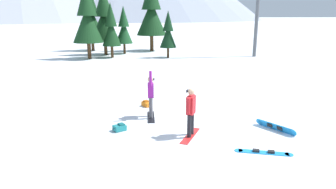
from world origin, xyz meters
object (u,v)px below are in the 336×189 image
(snowboarder_foreground, at_px, (191,111))
(pine_tree_young, at_px, (91,17))
(snowboarder_midground, at_px, (151,95))
(pine_tree_twin, at_px, (104,18))
(backpack_teal, at_px, (120,128))
(loose_snowboard_far_spare, at_px, (263,152))
(pine_tree_tall, at_px, (168,32))
(backpack_orange, at_px, (147,104))
(pine_tree_short, at_px, (124,28))
(pine_tree_slender, at_px, (111,28))
(pine_tree_broad, at_px, (151,11))
(loose_snowboard_near_left, at_px, (275,127))
(pine_tree_leaning, at_px, (87,18))

(snowboarder_foreground, distance_m, pine_tree_young, 28.43)
(snowboarder_midground, xyz_separation_m, pine_tree_twin, (-5.07, 20.91, 2.83))
(snowboarder_midground, bearing_deg, backpack_teal, -127.77)
(pine_tree_twin, bearing_deg, pine_tree_young, 118.37)
(loose_snowboard_far_spare, relative_size, backpack_teal, 3.24)
(snowboarder_foreground, distance_m, pine_tree_tall, 20.52)
(backpack_orange, height_order, pine_tree_short, pine_tree_short)
(backpack_orange, relative_size, pine_tree_short, 0.11)
(snowboarder_midground, height_order, pine_tree_slender, pine_tree_slender)
(backpack_orange, height_order, pine_tree_twin, pine_tree_twin)
(snowboarder_foreground, distance_m, pine_tree_broad, 26.71)
(backpack_orange, relative_size, backpack_teal, 1.00)
(snowboarder_midground, relative_size, backpack_teal, 3.66)
(loose_snowboard_near_left, height_order, loose_snowboard_far_spare, loose_snowboard_near_left)
(snowboarder_midground, xyz_separation_m, pine_tree_broad, (-0.20, 24.31, 3.55))
(backpack_teal, relative_size, pine_tree_slender, 0.10)
(snowboarder_foreground, bearing_deg, snowboarder_midground, 124.08)
(pine_tree_broad, relative_size, pine_tree_slender, 1.55)
(loose_snowboard_far_spare, bearing_deg, loose_snowboard_near_left, 60.05)
(pine_tree_tall, relative_size, pine_tree_short, 0.90)
(pine_tree_young, bearing_deg, backpack_teal, -77.06)
(backpack_orange, bearing_deg, pine_tree_tall, 84.18)
(snowboarder_foreground, bearing_deg, pine_tree_young, 107.73)
(loose_snowboard_far_spare, relative_size, pine_tree_slender, 0.34)
(snowboarder_midground, height_order, loose_snowboard_near_left, snowboarder_midground)
(loose_snowboard_near_left, height_order, pine_tree_twin, pine_tree_twin)
(pine_tree_tall, height_order, pine_tree_young, pine_tree_young)
(pine_tree_twin, bearing_deg, pine_tree_slender, -67.13)
(loose_snowboard_near_left, bearing_deg, pine_tree_short, 108.43)
(pine_tree_leaning, height_order, pine_tree_broad, pine_tree_broad)
(backpack_orange, bearing_deg, pine_tree_young, 106.70)
(snowboarder_foreground, distance_m, backpack_teal, 2.77)
(backpack_orange, distance_m, pine_tree_slender, 17.60)
(snowboarder_midground, height_order, pine_tree_short, pine_tree_short)
(pine_tree_broad, bearing_deg, snowboarder_midground, -89.54)
(backpack_teal, distance_m, pine_tree_short, 23.41)
(loose_snowboard_near_left, xyz_separation_m, pine_tree_slender, (-8.72, 20.26, 2.77))
(loose_snowboard_far_spare, height_order, pine_tree_leaning, pine_tree_leaning)
(pine_tree_young, relative_size, pine_tree_short, 1.38)
(pine_tree_tall, relative_size, pine_tree_twin, 0.66)
(pine_tree_short, bearing_deg, snowboarder_foreground, -79.10)
(pine_tree_slender, distance_m, pine_tree_short, 3.27)
(loose_snowboard_far_spare, relative_size, pine_tree_tall, 0.39)
(pine_tree_twin, xyz_separation_m, pine_tree_short, (1.92, 0.78, -1.02))
(snowboarder_foreground, relative_size, pine_tree_broad, 0.21)
(pine_tree_slender, bearing_deg, pine_tree_tall, -2.07)
(pine_tree_twin, bearing_deg, snowboarder_midground, -76.36)
(pine_tree_short, bearing_deg, loose_snowboard_near_left, -71.57)
(pine_tree_young, relative_size, pine_tree_broad, 0.85)
(pine_tree_short, bearing_deg, loose_snowboard_far_spare, -75.11)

